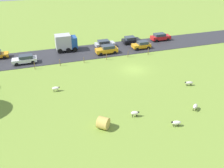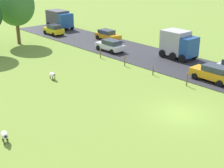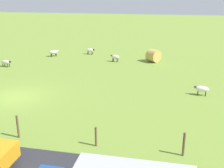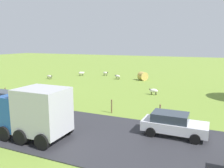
{
  "view_description": "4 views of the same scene",
  "coord_description": "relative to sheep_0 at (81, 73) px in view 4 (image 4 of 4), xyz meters",
  "views": [
    {
      "loc": [
        -32.26,
        14.61,
        16.98
      ],
      "look_at": [
        -4.4,
        5.43,
        0.43
      ],
      "focal_mm": 36.5,
      "sensor_mm": 36.0,
      "label": 1
    },
    {
      "loc": [
        -19.64,
        -13.82,
        11.4
      ],
      "look_at": [
        -0.37,
        7.58,
        0.45
      ],
      "focal_mm": 52.59,
      "sensor_mm": 36.0,
      "label": 2
    },
    {
      "loc": [
        17.3,
        10.82,
        7.46
      ],
      "look_at": [
        -1.95,
        6.85,
        0.85
      ],
      "focal_mm": 44.31,
      "sensor_mm": 36.0,
      "label": 3
    },
    {
      "loc": [
        23.43,
        19.84,
        6.2
      ],
      "look_at": [
        -5.27,
        7.14,
        0.5
      ],
      "focal_mm": 37.04,
      "sensor_mm": 36.0,
      "label": 4
    }
  ],
  "objects": [
    {
      "name": "fence_post_1",
      "position": [
        18.67,
        1.62,
        0.1
      ],
      "size": [
        0.12,
        0.12,
        1.26
      ],
      "primitive_type": "cylinder",
      "color": "brown",
      "rests_on": "ground_plane"
    },
    {
      "name": "truck_0",
      "position": [
        25.69,
        12.34,
        1.29
      ],
      "size": [
        2.75,
        4.18,
        3.32
      ],
      "color": "#1E4C99",
      "rests_on": "road_strip"
    },
    {
      "name": "sheep_4",
      "position": [
        10.1,
        16.14,
        -0.03
      ],
      "size": [
        0.58,
        1.15,
        0.74
      ],
      "color": "white",
      "rests_on": "ground_plane"
    },
    {
      "name": "sheep_0",
      "position": [
        0.0,
        0.0,
        0.0
      ],
      "size": [
        1.06,
        1.09,
        0.79
      ],
      "color": "beige",
      "rests_on": "ground_plane"
    },
    {
      "name": "fence_post_2",
      "position": [
        18.67,
        5.9,
        0.11
      ],
      "size": [
        0.12,
        0.12,
        1.29
      ],
      "primitive_type": "cylinder",
      "color": "brown",
      "rests_on": "ground_plane"
    },
    {
      "name": "sheep_3",
      "position": [
        5.54,
        -2.92,
        -0.06
      ],
      "size": [
        0.71,
        1.33,
        0.7
      ],
      "color": "beige",
      "rests_on": "ground_plane"
    },
    {
      "name": "hay_bale_0",
      "position": [
        0.31,
        11.94,
        0.16
      ],
      "size": [
        1.83,
        1.81,
        1.39
      ],
      "primitive_type": "cylinder",
      "rotation": [
        1.57,
        0.0,
        2.44
      ],
      "color": "tan",
      "rests_on": "ground_plane"
    },
    {
      "name": "fence_post_3",
      "position": [
        18.67,
        10.19,
        -0.0
      ],
      "size": [
        0.12,
        0.12,
        1.06
      ],
      "primitive_type": "cylinder",
      "color": "brown",
      "rests_on": "ground_plane"
    },
    {
      "name": "car_4",
      "position": [
        21.59,
        4.93,
        0.37
      ],
      "size": [
        1.93,
        4.35,
        1.63
      ],
      "color": "orange",
      "rests_on": "road_strip"
    },
    {
      "name": "fence_post_5",
      "position": [
        18.67,
        18.77,
        0.09
      ],
      "size": [
        0.12,
        0.12,
        1.25
      ],
      "primitive_type": "cylinder",
      "color": "brown",
      "rests_on": "ground_plane"
    },
    {
      "name": "sheep_2",
      "position": [
        -2.01,
        4.0,
        -0.03
      ],
      "size": [
        0.69,
        1.19,
        0.73
      ],
      "color": "silver",
      "rests_on": "ground_plane"
    },
    {
      "name": "car_1",
      "position": [
        21.68,
        20.3,
        0.32
      ],
      "size": [
        1.98,
        4.23,
        1.52
      ],
      "color": "silver",
      "rests_on": "road_strip"
    },
    {
      "name": "ground_plane",
      "position": [
        13.27,
        2.65,
        -0.53
      ],
      "size": [
        160.0,
        160.0,
        0.0
      ],
      "primitive_type": "plane",
      "color": "olive"
    },
    {
      "name": "fence_post_4",
      "position": [
        18.67,
        14.48,
        0.08
      ],
      "size": [
        0.12,
        0.12,
        1.22
      ],
      "primitive_type": "cylinder",
      "color": "brown",
      "rests_on": "ground_plane"
    },
    {
      "name": "sheep_1",
      "position": [
        1.09,
        7.75,
        0.01
      ],
      "size": [
        0.69,
        1.1,
        0.78
      ],
      "color": "silver",
      "rests_on": "ground_plane"
    }
  ]
}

